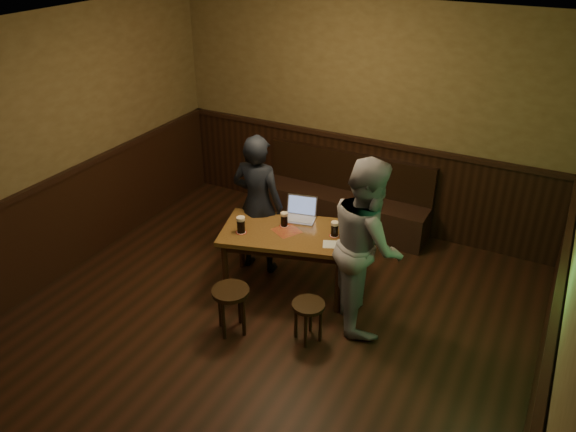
% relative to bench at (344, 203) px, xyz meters
% --- Properties ---
extents(room, '(5.04, 6.04, 2.84)m').
position_rel_bench_xyz_m(room, '(0.10, -2.53, 0.89)').
color(room, black).
rests_on(room, ground).
extents(bench, '(2.20, 0.50, 0.95)m').
position_rel_bench_xyz_m(bench, '(0.00, 0.00, 0.00)').
color(bench, black).
rests_on(bench, ground).
extents(pub_table, '(1.49, 1.10, 0.72)m').
position_rel_bench_xyz_m(pub_table, '(-0.00, -1.58, 0.31)').
color(pub_table, brown).
rests_on(pub_table, ground).
extents(stool_left, '(0.37, 0.37, 0.49)m').
position_rel_bench_xyz_m(stool_left, '(-0.14, -2.45, 0.08)').
color(stool_left, black).
rests_on(stool_left, ground).
extents(stool_right, '(0.38, 0.38, 0.42)m').
position_rel_bench_xyz_m(stool_right, '(0.57, -2.22, 0.02)').
color(stool_right, black).
rests_on(stool_right, ground).
extents(pint_left, '(0.11, 0.11, 0.18)m').
position_rel_bench_xyz_m(pint_left, '(-0.40, -1.82, 0.49)').
color(pint_left, maroon).
rests_on(pint_left, pub_table).
extents(pint_mid, '(0.10, 0.10, 0.16)m').
position_rel_bench_xyz_m(pint_mid, '(-0.07, -1.49, 0.48)').
color(pint_mid, maroon).
rests_on(pint_mid, pub_table).
extents(pint_right, '(0.10, 0.10, 0.16)m').
position_rel_bench_xyz_m(pint_right, '(0.48, -1.44, 0.48)').
color(pint_right, maroon).
rests_on(pint_right, pub_table).
extents(laptop, '(0.38, 0.33, 0.23)m').
position_rel_bench_xyz_m(laptop, '(0.00, -1.26, 0.46)').
color(laptop, silver).
rests_on(laptop, pub_table).
extents(menu, '(0.26, 0.22, 0.00)m').
position_rel_bench_xyz_m(menu, '(0.54, -1.60, 0.40)').
color(menu, silver).
rests_on(menu, pub_table).
extents(person_suit, '(0.61, 0.43, 1.61)m').
position_rel_bench_xyz_m(person_suit, '(-0.48, -1.35, 0.49)').
color(person_suit, black).
rests_on(person_suit, ground).
extents(person_grey, '(1.00, 1.06, 1.74)m').
position_rel_bench_xyz_m(person_grey, '(0.90, -1.68, 0.56)').
color(person_grey, gray).
rests_on(person_grey, ground).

